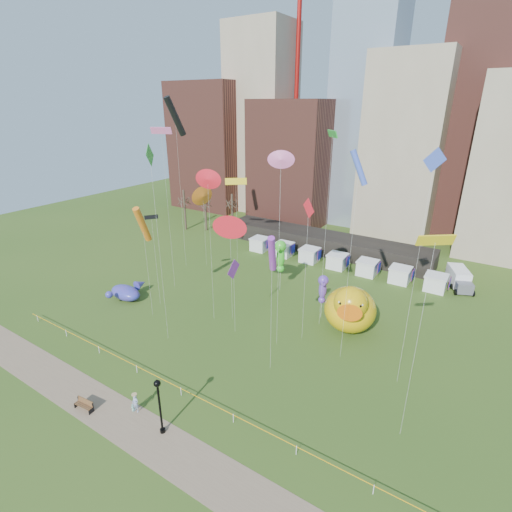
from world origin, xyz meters
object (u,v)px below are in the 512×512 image
Objects in this scene: big_duck at (350,308)px; seahorse_purple at (323,287)px; woman at (135,403)px; small_duck at (362,307)px; whale_inflatable at (127,292)px; seahorse_green at (280,254)px; lamppost at (159,401)px; park_bench at (84,404)px; toddler at (133,408)px; box_truck at (459,278)px.

big_duck is 1.55× the size of seahorse_purple.
big_duck is 5.06× the size of woman.
whale_inflatable is at bearing -169.55° from small_duck.
seahorse_green reaches higher than seahorse_purple.
big_duck is 4.22m from seahorse_purple.
seahorse_purple is 24.24m from lamppost.
small_duck reaches higher than whale_inflatable.
big_duck is 29.40m from park_bench.
seahorse_green is 28.14m from toddler.
lamppost is at bearing 8.01° from park_bench.
seahorse_purple is 25.13m from toddler.
woman is at bearing -138.23° from box_truck.
big_duck reaches higher than woman.
small_duck is 0.80× the size of lamppost.
seahorse_green is 1.41× the size of lamppost.
big_duck is at bearing 72.21° from lamppost.
lamppost is at bearing -31.61° from whale_inflatable.
toddler is (17.31, -13.86, -0.62)m from whale_inflatable.
toddler is at bearing -127.05° from small_duck.
big_duck reaches higher than small_duck.
seahorse_purple reaches higher than lamppost.
seahorse_green is 10.14× the size of toddler.
woman is at bearing -126.66° from small_duck.
seahorse_green is 1.18× the size of whale_inflatable.
box_truck is (38.20, 29.09, 0.33)m from whale_inflatable.
seahorse_green is 4.25× the size of woman.
big_duck is 1.41× the size of whale_inflatable.
big_duck is at bearing -108.85° from small_duck.
woman is at bearing -132.90° from big_duck.
seahorse_green is at bearing 86.78° from woman.
big_duck reaches higher than box_truck.
seahorse_green is (-12.10, 4.69, 2.71)m from big_duck.
lamppost reaches higher than toddler.
seahorse_purple is at bearing 53.57° from toddler.
big_duck is 4.70× the size of park_bench.
lamppost is at bearing -119.52° from small_duck.
small_duck is 0.57× the size of seahorse_green.
whale_inflatable is 22.31m from woman.
whale_inflatable is 8.58× the size of toddler.
small_duck reaches higher than woman.
small_duck is 0.67× the size of whale_inflatable.
toddler is at bearing -159.68° from woman.
seahorse_purple is 0.91× the size of whale_inflatable.
seahorse_purple is at bearing 23.76° from whale_inflatable.
seahorse_purple is 3.04× the size of park_bench.
small_duck is at bearing 47.27° from toddler.
big_duck is 1.19× the size of seahorse_green.
whale_inflatable is (-28.64, -9.07, -1.94)m from big_duck.
seahorse_green is at bearing 78.44° from park_bench.
toddler is at bearing -131.44° from seahorse_purple.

